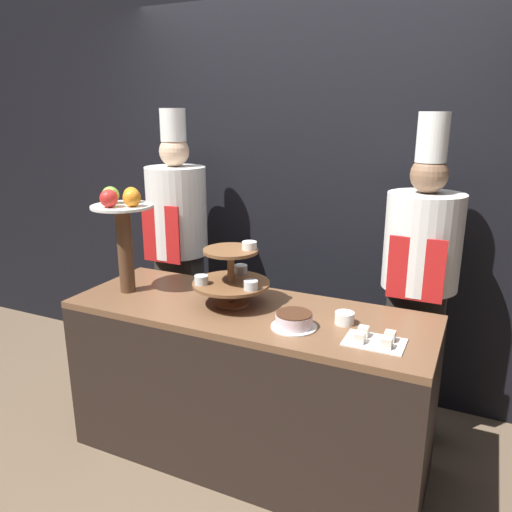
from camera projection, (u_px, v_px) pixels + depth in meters
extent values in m
plane|color=brown|center=(219.00, 493.00, 2.47)|extent=(14.00, 14.00, 0.00)
cube|color=black|center=(312.00, 179.00, 3.19)|extent=(10.00, 0.06, 2.80)
cube|color=black|center=(248.00, 387.00, 2.65)|extent=(1.86, 0.66, 0.83)
cube|color=brown|center=(248.00, 312.00, 2.53)|extent=(1.86, 0.66, 0.03)
cylinder|color=brown|center=(231.00, 303.00, 2.57)|extent=(0.18, 0.18, 0.02)
cylinder|color=brown|center=(231.00, 277.00, 2.53)|extent=(0.04, 0.04, 0.30)
cylinder|color=brown|center=(231.00, 283.00, 2.54)|extent=(0.40, 0.40, 0.02)
cylinder|color=brown|center=(231.00, 251.00, 2.49)|extent=(0.28, 0.28, 0.02)
cylinder|color=silver|center=(251.00, 285.00, 2.42)|extent=(0.07, 0.07, 0.04)
cylinder|color=green|center=(251.00, 286.00, 2.43)|extent=(0.06, 0.06, 0.03)
cylinder|color=silver|center=(241.00, 269.00, 2.67)|extent=(0.07, 0.07, 0.04)
cylinder|color=beige|center=(241.00, 270.00, 2.67)|extent=(0.06, 0.06, 0.03)
cylinder|color=silver|center=(201.00, 280.00, 2.50)|extent=(0.07, 0.07, 0.04)
cylinder|color=red|center=(201.00, 281.00, 2.50)|extent=(0.06, 0.06, 0.03)
cylinder|color=white|center=(249.00, 246.00, 2.48)|extent=(0.07, 0.07, 0.04)
cylinder|color=brown|center=(125.00, 250.00, 2.70)|extent=(0.08, 0.08, 0.47)
cylinder|color=white|center=(122.00, 206.00, 2.63)|extent=(0.33, 0.33, 0.01)
sphere|color=orange|center=(132.00, 198.00, 2.57)|extent=(0.09, 0.09, 0.09)
sphere|color=orange|center=(131.00, 195.00, 2.69)|extent=(0.08, 0.08, 0.08)
sphere|color=#84B742|center=(110.00, 195.00, 2.66)|extent=(0.09, 0.09, 0.09)
sphere|color=red|center=(109.00, 198.00, 2.55)|extent=(0.09, 0.09, 0.09)
cylinder|color=white|center=(294.00, 327.00, 2.30)|extent=(0.21, 0.21, 0.01)
cylinder|color=silver|center=(294.00, 320.00, 2.29)|extent=(0.17, 0.17, 0.06)
cylinder|color=#472819|center=(294.00, 314.00, 2.28)|extent=(0.17, 0.17, 0.01)
cylinder|color=white|center=(344.00, 318.00, 2.33)|extent=(0.09, 0.09, 0.06)
cube|color=white|center=(374.00, 342.00, 2.14)|extent=(0.26, 0.17, 0.01)
cube|color=silver|center=(360.00, 338.00, 2.13)|extent=(0.04, 0.04, 0.04)
cube|color=silver|center=(387.00, 343.00, 2.08)|extent=(0.04, 0.04, 0.04)
cube|color=silver|center=(363.00, 331.00, 2.19)|extent=(0.04, 0.04, 0.04)
cube|color=silver|center=(390.00, 336.00, 2.14)|extent=(0.04, 0.04, 0.04)
cube|color=#38332D|center=(182.00, 316.00, 3.45)|extent=(0.29, 0.16, 0.91)
cylinder|color=white|center=(177.00, 211.00, 3.24)|extent=(0.39, 0.39, 0.57)
cube|color=red|center=(161.00, 234.00, 3.12)|extent=(0.27, 0.01, 0.37)
sphere|color=#DBB28E|center=(174.00, 151.00, 3.14)|extent=(0.19, 0.19, 0.19)
cylinder|color=white|center=(173.00, 125.00, 3.09)|extent=(0.16, 0.16, 0.20)
cube|color=#38332D|center=(411.00, 362.00, 2.82)|extent=(0.30, 0.16, 0.91)
cylinder|color=white|center=(423.00, 241.00, 2.63)|extent=(0.40, 0.40, 0.51)
cube|color=red|center=(416.00, 270.00, 2.49)|extent=(0.28, 0.01, 0.33)
sphere|color=#846047|center=(429.00, 175.00, 2.53)|extent=(0.19, 0.19, 0.19)
cylinder|color=white|center=(433.00, 137.00, 2.48)|extent=(0.15, 0.15, 0.25)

